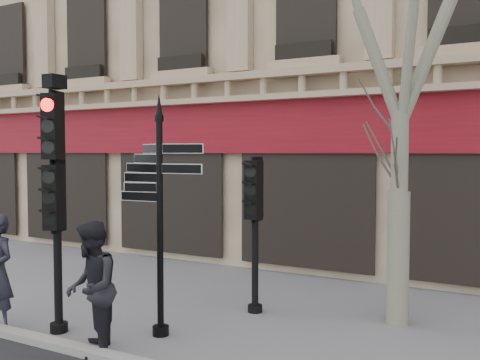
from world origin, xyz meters
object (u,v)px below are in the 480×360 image
(traffic_signal_secondary, at_px, (255,207))
(pedestrian_b, at_px, (91,288))
(traffic_signal_main, at_px, (56,171))
(fingerpost, at_px, (160,174))

(traffic_signal_secondary, height_order, pedestrian_b, traffic_signal_secondary)
(traffic_signal_main, relative_size, pedestrian_b, 2.14)
(traffic_signal_main, bearing_deg, traffic_signal_secondary, 26.59)
(traffic_signal_secondary, bearing_deg, pedestrian_b, -115.83)
(fingerpost, xyz_separation_m, traffic_signal_secondary, (0.76, 1.87, -0.66))
(fingerpost, distance_m, traffic_signal_main, 1.72)
(fingerpost, relative_size, pedestrian_b, 1.98)
(fingerpost, bearing_deg, pedestrian_b, -102.76)
(traffic_signal_main, bearing_deg, pedestrian_b, -41.87)
(traffic_signal_main, height_order, pedestrian_b, traffic_signal_main)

